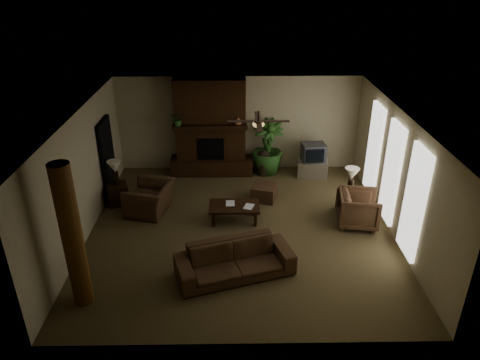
{
  "coord_description": "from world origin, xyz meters",
  "views": [
    {
      "loc": [
        -0.15,
        -8.91,
        5.71
      ],
      "look_at": [
        0.0,
        0.4,
        1.1
      ],
      "focal_mm": 33.35,
      "sensor_mm": 36.0,
      "label": 1
    }
  ],
  "objects_px": {
    "floor_plant": "(267,158)",
    "side_table_left": "(118,194)",
    "ottoman": "(264,192)",
    "tv_stand": "(312,168)",
    "log_column": "(72,237)",
    "armchair_right": "(359,207)",
    "lamp_left": "(115,168)",
    "side_table_right": "(349,201)",
    "lamp_right": "(352,176)",
    "sofa": "(235,255)",
    "coffee_table": "(234,207)",
    "floor_vase": "(264,161)",
    "armchair_left": "(149,194)"
  },
  "relations": [
    {
      "from": "log_column",
      "to": "armchair_right",
      "type": "xyz_separation_m",
      "value": [
        5.75,
        2.58,
        -0.94
      ]
    },
    {
      "from": "lamp_left",
      "to": "ottoman",
      "type": "bearing_deg",
      "value": 2.43
    },
    {
      "from": "log_column",
      "to": "tv_stand",
      "type": "height_order",
      "value": "log_column"
    },
    {
      "from": "coffee_table",
      "to": "ottoman",
      "type": "bearing_deg",
      "value": 53.56
    },
    {
      "from": "floor_plant",
      "to": "lamp_right",
      "type": "relative_size",
      "value": 2.48
    },
    {
      "from": "ottoman",
      "to": "lamp_left",
      "type": "bearing_deg",
      "value": -177.57
    },
    {
      "from": "floor_plant",
      "to": "tv_stand",
      "type": "bearing_deg",
      "value": -12.59
    },
    {
      "from": "armchair_left",
      "to": "ottoman",
      "type": "xyz_separation_m",
      "value": [
        2.9,
        0.59,
        -0.3
      ]
    },
    {
      "from": "armchair_right",
      "to": "lamp_right",
      "type": "bearing_deg",
      "value": 15.73
    },
    {
      "from": "floor_vase",
      "to": "side_table_right",
      "type": "bearing_deg",
      "value": -46.86
    },
    {
      "from": "lamp_left",
      "to": "armchair_right",
      "type": "bearing_deg",
      "value": -10.81
    },
    {
      "from": "log_column",
      "to": "armchair_left",
      "type": "xyz_separation_m",
      "value": [
        0.71,
        3.28,
        -0.9
      ]
    },
    {
      "from": "log_column",
      "to": "tv_stand",
      "type": "bearing_deg",
      "value": 45.82
    },
    {
      "from": "sofa",
      "to": "tv_stand",
      "type": "distance_m",
      "value": 5.07
    },
    {
      "from": "armchair_right",
      "to": "floor_vase",
      "type": "distance_m",
      "value": 3.48
    },
    {
      "from": "ottoman",
      "to": "floor_vase",
      "type": "height_order",
      "value": "floor_vase"
    },
    {
      "from": "ottoman",
      "to": "lamp_right",
      "type": "distance_m",
      "value": 2.32
    },
    {
      "from": "sofa",
      "to": "ottoman",
      "type": "xyz_separation_m",
      "value": [
        0.8,
        3.14,
        -0.25
      ]
    },
    {
      "from": "floor_vase",
      "to": "side_table_left",
      "type": "distance_m",
      "value": 4.23
    },
    {
      "from": "armchair_right",
      "to": "ottoman",
      "type": "bearing_deg",
      "value": 67.17
    },
    {
      "from": "coffee_table",
      "to": "floor_vase",
      "type": "relative_size",
      "value": 1.56
    },
    {
      "from": "ottoman",
      "to": "floor_plant",
      "type": "xyz_separation_m",
      "value": [
        0.2,
        1.67,
        0.25
      ]
    },
    {
      "from": "lamp_left",
      "to": "coffee_table",
      "type": "bearing_deg",
      "value": -17.03
    },
    {
      "from": "sofa",
      "to": "floor_plant",
      "type": "distance_m",
      "value": 4.91
    },
    {
      "from": "lamp_left",
      "to": "side_table_right",
      "type": "height_order",
      "value": "lamp_left"
    },
    {
      "from": "armchair_right",
      "to": "side_table_right",
      "type": "height_order",
      "value": "armchair_right"
    },
    {
      "from": "log_column",
      "to": "floor_vase",
      "type": "xyz_separation_m",
      "value": [
        3.68,
        5.38,
        -0.97
      ]
    },
    {
      "from": "lamp_right",
      "to": "tv_stand",
      "type": "bearing_deg",
      "value": 105.31
    },
    {
      "from": "armchair_right",
      "to": "lamp_left",
      "type": "bearing_deg",
      "value": 87.53
    },
    {
      "from": "log_column",
      "to": "side_table_left",
      "type": "distance_m",
      "value": 3.87
    },
    {
      "from": "floor_plant",
      "to": "side_table_left",
      "type": "height_order",
      "value": "floor_plant"
    },
    {
      "from": "armchair_right",
      "to": "lamp_right",
      "type": "relative_size",
      "value": 1.43
    },
    {
      "from": "sofa",
      "to": "floor_vase",
      "type": "bearing_deg",
      "value": 62.06
    },
    {
      "from": "side_table_left",
      "to": "log_column",
      "type": "bearing_deg",
      "value": -86.94
    },
    {
      "from": "coffee_table",
      "to": "side_table_right",
      "type": "height_order",
      "value": "side_table_right"
    },
    {
      "from": "lamp_left",
      "to": "side_table_right",
      "type": "relative_size",
      "value": 1.18
    },
    {
      "from": "lamp_right",
      "to": "armchair_right",
      "type": "bearing_deg",
      "value": -82.61
    },
    {
      "from": "armchair_left",
      "to": "side_table_left",
      "type": "bearing_deg",
      "value": -101.95
    },
    {
      "from": "armchair_left",
      "to": "lamp_left",
      "type": "height_order",
      "value": "lamp_left"
    },
    {
      "from": "lamp_right",
      "to": "coffee_table",
      "type": "bearing_deg",
      "value": -172.05
    },
    {
      "from": "sofa",
      "to": "ottoman",
      "type": "distance_m",
      "value": 3.25
    },
    {
      "from": "log_column",
      "to": "floor_plant",
      "type": "xyz_separation_m",
      "value": [
        3.8,
        5.55,
        -0.95
      ]
    },
    {
      "from": "armchair_left",
      "to": "lamp_right",
      "type": "bearing_deg",
      "value": 101.82
    },
    {
      "from": "tv_stand",
      "to": "lamp_left",
      "type": "height_order",
      "value": "lamp_left"
    },
    {
      "from": "floor_plant",
      "to": "sofa",
      "type": "bearing_deg",
      "value": -101.65
    },
    {
      "from": "ottoman",
      "to": "side_table_right",
      "type": "relative_size",
      "value": 1.09
    },
    {
      "from": "sofa",
      "to": "coffee_table",
      "type": "bearing_deg",
      "value": 72.72
    },
    {
      "from": "armchair_left",
      "to": "ottoman",
      "type": "bearing_deg",
      "value": 114.37
    },
    {
      "from": "armchair_left",
      "to": "armchair_right",
      "type": "distance_m",
      "value": 5.09
    },
    {
      "from": "ottoman",
      "to": "tv_stand",
      "type": "xyz_separation_m",
      "value": [
        1.5,
        1.38,
        0.05
      ]
    }
  ]
}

